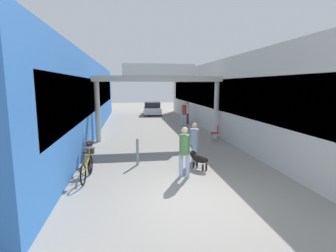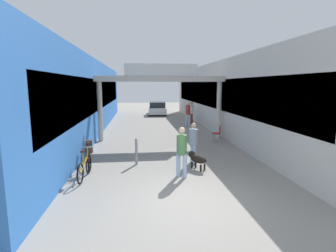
% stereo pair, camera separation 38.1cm
% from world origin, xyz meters
% --- Properties ---
extents(ground_plane, '(80.00, 80.00, 0.00)m').
position_xyz_m(ground_plane, '(0.00, 0.00, 0.00)').
color(ground_plane, gray).
extents(storefront_left, '(3.00, 26.00, 4.53)m').
position_xyz_m(storefront_left, '(-5.09, 11.00, 2.26)').
color(storefront_left, blue).
rests_on(storefront_left, ground_plane).
extents(storefront_right, '(3.00, 26.00, 4.53)m').
position_xyz_m(storefront_right, '(5.09, 11.00, 2.26)').
color(storefront_right, beige).
rests_on(storefront_right, ground_plane).
extents(arcade_sign_gateway, '(7.40, 0.47, 4.21)m').
position_xyz_m(arcade_sign_gateway, '(0.00, 7.97, 2.97)').
color(arcade_sign_gateway, beige).
rests_on(arcade_sign_gateway, ground_plane).
extents(pedestrian_with_dog, '(0.47, 0.47, 1.70)m').
position_xyz_m(pedestrian_with_dog, '(0.13, 1.78, 0.97)').
color(pedestrian_with_dog, '#A5BFE0').
rests_on(pedestrian_with_dog, ground_plane).
extents(pedestrian_companion, '(0.39, 0.40, 1.60)m').
position_xyz_m(pedestrian_companion, '(0.85, 3.30, 0.91)').
color(pedestrian_companion, '#A5BFE0').
rests_on(pedestrian_companion, ground_plane).
extents(pedestrian_carrying_crate, '(0.44, 0.44, 1.85)m').
position_xyz_m(pedestrian_carrying_crate, '(2.45, 12.67, 1.07)').
color(pedestrian_carrying_crate, '#A5BFE0').
rests_on(pedestrian_carrying_crate, ground_plane).
extents(pedestrian_elderly_walking, '(0.48, 0.48, 1.77)m').
position_xyz_m(pedestrian_elderly_walking, '(2.94, 13.75, 1.02)').
color(pedestrian_elderly_walking, '#99332D').
rests_on(pedestrian_elderly_walking, ground_plane).
extents(dog_on_leash, '(0.70, 0.86, 0.62)m').
position_xyz_m(dog_on_leash, '(0.83, 2.55, 0.39)').
color(dog_on_leash, black).
rests_on(dog_on_leash, ground_plane).
extents(bicycle_orange_nearest, '(0.46, 1.69, 0.98)m').
position_xyz_m(bicycle_orange_nearest, '(-3.07, 2.12, 0.44)').
color(bicycle_orange_nearest, black).
rests_on(bicycle_orange_nearest, ground_plane).
extents(bicycle_red_second, '(0.46, 1.68, 0.98)m').
position_xyz_m(bicycle_red_second, '(-3.16, 3.31, 0.44)').
color(bicycle_red_second, black).
rests_on(bicycle_red_second, ground_plane).
extents(bollard_post_metal, '(0.10, 0.10, 1.04)m').
position_xyz_m(bollard_post_metal, '(-1.38, 3.36, 0.53)').
color(bollard_post_metal, gray).
rests_on(bollard_post_metal, ground_plane).
extents(cafe_chair_red_nearer, '(0.52, 0.52, 0.89)m').
position_xyz_m(cafe_chair_red_nearer, '(3.02, 7.00, 0.54)').
color(cafe_chair_red_nearer, gray).
rests_on(cafe_chair_red_nearer, ground_plane).
extents(parked_car_white, '(2.03, 4.11, 1.33)m').
position_xyz_m(parked_car_white, '(0.78, 20.72, 0.64)').
color(parked_car_white, silver).
rests_on(parked_car_white, ground_plane).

